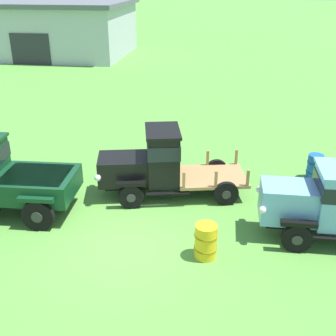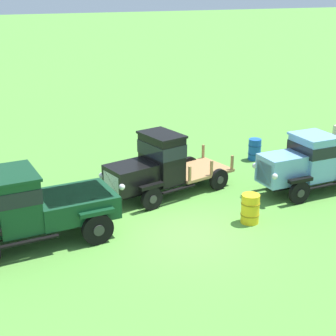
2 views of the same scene
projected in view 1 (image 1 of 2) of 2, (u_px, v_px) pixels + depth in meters
ground_plane at (124, 244)px, 11.28m from camera, size 240.00×240.00×0.00m
farm_shed at (24, 27)px, 37.38m from camera, size 18.84×10.63×4.51m
vintage_truck_midrow_center at (157, 163)px, 13.38m from camera, size 5.01×2.66×2.23m
vintage_truck_far_side at (329, 202)px, 11.12m from camera, size 4.60×1.79×2.09m
oil_drum_beside_row at (206, 241)px, 10.59m from camera, size 0.59×0.59×0.93m
oil_drum_near_fence at (315, 167)px, 14.71m from camera, size 0.55×0.55×0.90m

